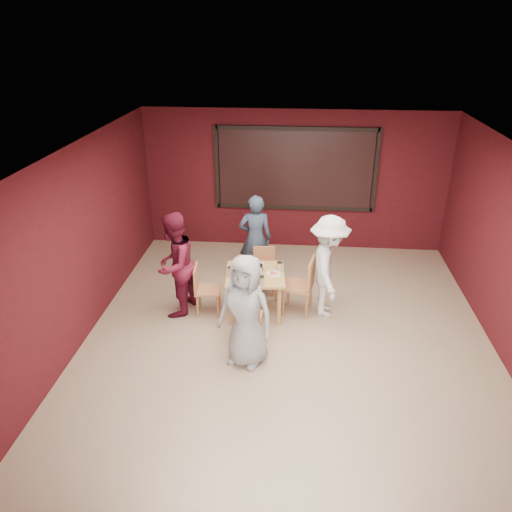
# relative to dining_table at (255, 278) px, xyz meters

# --- Properties ---
(floor) EXTENTS (7.00, 7.00, 0.00)m
(floor) POSITION_rel_dining_table_xyz_m (0.54, -0.75, -0.63)
(floor) COLOR tan
(floor) RESTS_ON ground
(window_blinds) EXTENTS (3.00, 0.02, 1.50)m
(window_blinds) POSITION_rel_dining_table_xyz_m (0.54, 2.70, 1.02)
(window_blinds) COLOR black
(dining_table) EXTENTS (0.99, 0.99, 0.87)m
(dining_table) POSITION_rel_dining_table_xyz_m (0.00, 0.00, 0.00)
(dining_table) COLOR tan
(dining_table) RESTS_ON floor
(chair_front) EXTENTS (0.41, 0.41, 0.80)m
(chair_front) POSITION_rel_dining_table_xyz_m (-0.03, -0.84, -0.18)
(chair_front) COLOR #B16C44
(chair_front) RESTS_ON floor
(chair_back) EXTENTS (0.41, 0.41, 0.78)m
(chair_back) POSITION_rel_dining_table_xyz_m (0.08, 0.79, -0.19)
(chair_back) COLOR #B16C44
(chair_back) RESTS_ON floor
(chair_left) EXTENTS (0.43, 0.43, 0.83)m
(chair_left) POSITION_rel_dining_table_xyz_m (-0.82, -0.06, -0.17)
(chair_left) COLOR #B16C44
(chair_left) RESTS_ON floor
(chair_right) EXTENTS (0.54, 0.54, 0.96)m
(chair_right) POSITION_rel_dining_table_xyz_m (0.75, 0.08, -0.09)
(chair_right) COLOR #B16C44
(chair_right) RESTS_ON floor
(diner_front) EXTENTS (0.92, 0.75, 1.61)m
(diner_front) POSITION_rel_dining_table_xyz_m (-0.01, -1.27, 0.17)
(diner_front) COLOR #979797
(diner_front) RESTS_ON floor
(diner_back) EXTENTS (0.63, 0.46, 1.60)m
(diner_back) POSITION_rel_dining_table_xyz_m (-0.11, 1.17, 0.17)
(diner_back) COLOR #32435A
(diner_back) RESTS_ON floor
(diner_left) EXTENTS (0.83, 0.96, 1.70)m
(diner_left) POSITION_rel_dining_table_xyz_m (-1.26, -0.08, 0.22)
(diner_left) COLOR maroon
(diner_left) RESTS_ON floor
(diner_right) EXTENTS (0.66, 1.10, 1.66)m
(diner_right) POSITION_rel_dining_table_xyz_m (1.13, 0.10, 0.20)
(diner_right) COLOR white
(diner_right) RESTS_ON floor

